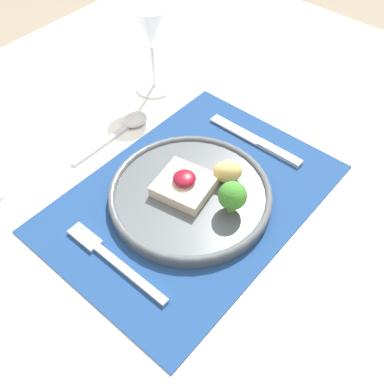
{
  "coord_description": "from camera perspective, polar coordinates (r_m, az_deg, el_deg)",
  "views": [
    {
      "loc": [
        -0.36,
        -0.31,
        1.32
      ],
      "look_at": [
        -0.01,
        -0.0,
        0.77
      ],
      "focal_mm": 42.0,
      "sensor_mm": 36.0,
      "label": 1
    }
  ],
  "objects": [
    {
      "name": "fork",
      "position": [
        0.68,
        -10.43,
        -8.15
      ],
      "size": [
        0.02,
        0.2,
        0.01
      ],
      "rotation": [
        0.0,
        0.0,
        -0.03
      ],
      "color": "silver",
      "rests_on": "placemat"
    },
    {
      "name": "spoon",
      "position": [
        0.87,
        -8.15,
        8.45
      ],
      "size": [
        0.18,
        0.04,
        0.01
      ],
      "rotation": [
        0.0,
        0.0,
        -0.07
      ],
      "color": "silver",
      "rests_on": "dining_table"
    },
    {
      "name": "ground_plane",
      "position": [
        1.41,
        0.02,
        -20.73
      ],
      "size": [
        8.0,
        8.0,
        0.0
      ],
      "primitive_type": "plane",
      "color": "gray"
    },
    {
      "name": "knife",
      "position": [
        0.84,
        8.72,
        6.15
      ],
      "size": [
        0.02,
        0.2,
        0.01
      ],
      "rotation": [
        0.0,
        0.0,
        -0.04
      ],
      "color": "silver",
      "rests_on": "placemat"
    },
    {
      "name": "placemat",
      "position": [
        0.75,
        0.04,
        -0.71
      ],
      "size": [
        0.47,
        0.34,
        0.0
      ],
      "primitive_type": "cube",
      "color": "navy",
      "rests_on": "dining_table"
    },
    {
      "name": "wine_glass_near",
      "position": [
        0.9,
        -5.29,
        19.53
      ],
      "size": [
        0.08,
        0.08,
        0.18
      ],
      "color": "white",
      "rests_on": "dining_table"
    },
    {
      "name": "dinner_plate",
      "position": [
        0.73,
        0.26,
        -0.25
      ],
      "size": [
        0.27,
        0.27,
        0.07
      ],
      "color": "#4C5156",
      "rests_on": "placemat"
    },
    {
      "name": "dining_table",
      "position": [
        0.81,
        0.04,
        -4.23
      ],
      "size": [
        1.41,
        1.27,
        0.75
      ],
      "color": "white",
      "rests_on": "ground_plane"
    }
  ]
}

